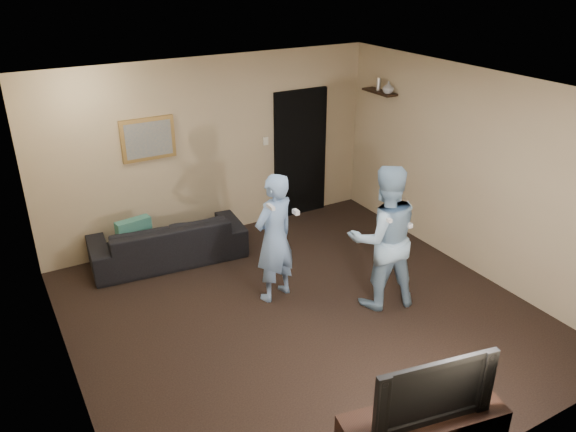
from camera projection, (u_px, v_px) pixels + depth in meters
ground at (302, 314)px, 6.54m from camera, size 5.00×5.00×0.00m
ceiling at (305, 92)px, 5.44m from camera, size 5.00×5.00×0.04m
wall_back at (212, 150)px, 7.96m from camera, size 5.00×0.04×2.60m
wall_front at (484, 339)px, 4.02m from camera, size 5.00×0.04×2.60m
wall_left at (57, 273)px, 4.86m from camera, size 0.04×5.00×2.60m
wall_right at (471, 172)px, 7.12m from camera, size 0.04×5.00×2.60m
sofa at (168, 240)px, 7.60m from camera, size 2.12×1.00×0.60m
throw_pillow at (135, 235)px, 7.33m from camera, size 0.47×0.21×0.45m
painting_frame at (148, 139)px, 7.40m from camera, size 0.72×0.05×0.57m
painting_canvas at (149, 140)px, 7.38m from camera, size 0.62×0.01×0.47m
doorway at (300, 154)px, 8.71m from camera, size 0.90×0.06×2.00m
light_switch at (266, 141)px, 8.32m from camera, size 0.08×0.02×0.12m
wall_shelf at (380, 92)px, 8.19m from camera, size 0.20×0.60×0.03m
shelf_vase at (388, 87)px, 8.00m from camera, size 0.20×0.20×0.17m
shelf_figurine at (378, 84)px, 8.18m from camera, size 0.06×0.06×0.18m
television at (428, 385)px, 4.33m from camera, size 1.03×0.32×0.59m
wii_player_left at (274, 238)px, 6.56m from camera, size 0.67×0.56×1.60m
wii_player_right at (383, 237)px, 6.41m from camera, size 1.00×0.86×1.75m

